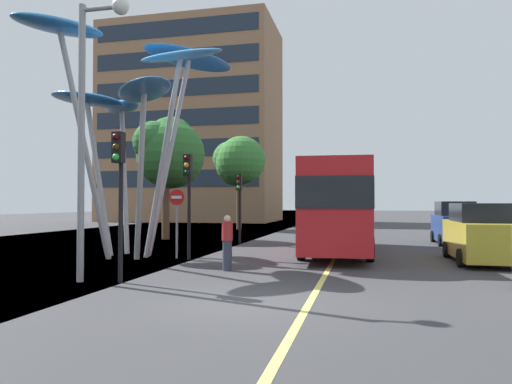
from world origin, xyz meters
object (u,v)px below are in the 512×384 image
object	(u,v)px
traffic_light_kerb_far	(188,184)
pedestrian	(227,243)
red_bus	(336,203)
car_parked_mid	(481,234)
car_parked_far	(455,224)
no_entry_sign	(177,212)
leaf_sculpture	(125,87)
traffic_light_island_mid	(239,193)
street_lamp	(92,102)
traffic_light_kerb_near	(119,174)

from	to	relation	value
traffic_light_kerb_far	pedestrian	distance (m)	3.75
red_bus	car_parked_mid	bearing A→B (deg)	-22.01
car_parked_far	no_entry_sign	world-z (taller)	no_entry_sign
leaf_sculpture	traffic_light_island_mid	size ratio (longest dim) A/B	2.43
car_parked_mid	pedestrian	bearing A→B (deg)	-154.21
red_bus	traffic_light_island_mid	size ratio (longest dim) A/B	2.88
car_parked_mid	street_lamp	distance (m)	13.39
car_parked_mid	pedestrian	distance (m)	8.95
car_parked_mid	street_lamp	bearing A→B (deg)	-148.45
traffic_light_kerb_far	car_parked_mid	bearing A→B (deg)	8.59
red_bus	street_lamp	xyz separation A→B (m)	(-5.82, -8.80, 2.66)
car_parked_far	street_lamp	distance (m)	18.50
leaf_sculpture	car_parked_far	distance (m)	16.86
leaf_sculpture	no_entry_sign	distance (m)	5.24
traffic_light_island_mid	red_bus	bearing A→B (deg)	-32.15
street_lamp	traffic_light_kerb_near	bearing A→B (deg)	0.90
leaf_sculpture	traffic_light_kerb_near	distance (m)	7.09
traffic_light_kerb_near	pedestrian	bearing A→B (deg)	53.40
car_parked_mid	pedestrian	xyz separation A→B (m)	(-8.06, -3.89, -0.13)
car_parked_mid	car_parked_far	xyz separation A→B (m)	(0.40, 7.40, 0.03)
leaf_sculpture	street_lamp	size ratio (longest dim) A/B	1.15
traffic_light_kerb_far	car_parked_far	distance (m)	14.02
red_bus	traffic_light_kerb_near	xyz separation A→B (m)	(-5.02, -8.78, 0.75)
leaf_sculpture	pedestrian	size ratio (longest dim) A/B	5.02
traffic_light_kerb_far	traffic_light_kerb_near	bearing A→B (deg)	-88.84
traffic_light_kerb_far	traffic_light_island_mid	world-z (taller)	traffic_light_kerb_far
pedestrian	traffic_light_kerb_far	bearing A→B (deg)	133.11
traffic_light_island_mid	leaf_sculpture	bearing A→B (deg)	-112.96
leaf_sculpture	traffic_light_kerb_far	world-z (taller)	leaf_sculpture
leaf_sculpture	pedestrian	world-z (taller)	leaf_sculpture
pedestrian	red_bus	bearing A→B (deg)	63.89
leaf_sculpture	no_entry_sign	size ratio (longest dim) A/B	3.30
street_lamp	no_entry_sign	distance (m)	6.28
red_bus	car_parked_far	distance (m)	7.75
traffic_light_kerb_far	no_entry_sign	size ratio (longest dim) A/B	1.49
leaf_sculpture	traffic_light_kerb_far	distance (m)	4.61
car_parked_mid	no_entry_sign	size ratio (longest dim) A/B	1.76
traffic_light_island_mid	car_parked_far	distance (m)	10.87
traffic_light_kerb_near	car_parked_far	bearing A→B (deg)	53.23
red_bus	leaf_sculpture	distance (m)	9.60
traffic_light_kerb_near	no_entry_sign	world-z (taller)	traffic_light_kerb_near
pedestrian	no_entry_sign	world-z (taller)	no_entry_sign
red_bus	traffic_light_island_mid	world-z (taller)	red_bus
traffic_light_kerb_near	pedestrian	world-z (taller)	traffic_light_kerb_near
leaf_sculpture	no_entry_sign	xyz separation A→B (m)	(2.09, 0.12, -4.81)
car_parked_mid	traffic_light_island_mid	bearing A→B (deg)	152.75
traffic_light_kerb_near	traffic_light_island_mid	bearing A→B (deg)	89.98
traffic_light_kerb_near	traffic_light_island_mid	xyz separation A→B (m)	(0.00, 11.93, -0.27)
traffic_light_kerb_near	traffic_light_kerb_far	bearing A→B (deg)	91.16
car_parked_mid	traffic_light_kerb_far	bearing A→B (deg)	-171.41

